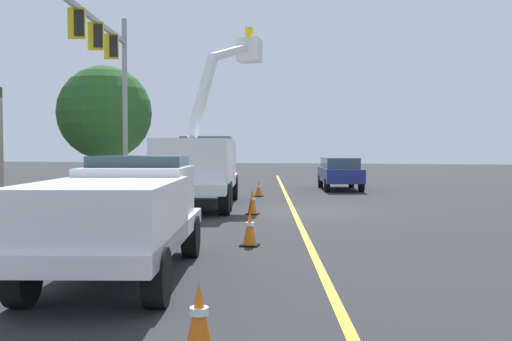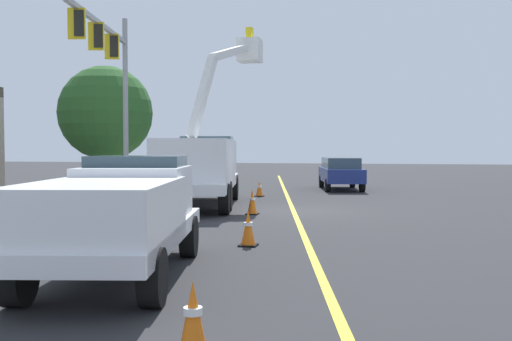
{
  "view_description": "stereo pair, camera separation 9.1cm",
  "coord_description": "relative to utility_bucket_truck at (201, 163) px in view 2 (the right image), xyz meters",
  "views": [
    {
      "loc": [
        -19.89,
        -3.06,
        2.23
      ],
      "look_at": [
        0.14,
        1.38,
        1.4
      ],
      "focal_mm": 40.28,
      "sensor_mm": 36.0,
      "label": 1
    },
    {
      "loc": [
        -19.87,
        -3.15,
        2.23
      ],
      "look_at": [
        0.14,
        1.38,
        1.4
      ],
      "focal_mm": 40.28,
      "sensor_mm": 36.0,
      "label": 2
    }
  ],
  "objects": [
    {
      "name": "traffic_cone_mid_rear",
      "position": [
        -2.36,
        -2.54,
        -1.2
      ],
      "size": [
        0.4,
        0.4,
        0.84
      ],
      "color": "black",
      "rests_on": "ground"
    },
    {
      "name": "service_pickup_truck",
      "position": [
        -11.87,
        -2.42,
        -0.5
      ],
      "size": [
        5.91,
        3.19,
        2.06
      ],
      "color": "white",
      "rests_on": "ground"
    },
    {
      "name": "utility_bucket_truck",
      "position": [
        0.0,
        0.0,
        0.0
      ],
      "size": [
        8.54,
        4.11,
        7.02
      ],
      "color": "white",
      "rests_on": "ground"
    },
    {
      "name": "traffic_cone_trailing",
      "position": [
        4.52,
        -1.26,
        -1.26
      ],
      "size": [
        0.4,
        0.4,
        0.72
      ],
      "color": "black",
      "rests_on": "ground"
    },
    {
      "name": "sidewalk_far_side",
      "position": [
        -2.6,
        4.24,
        -1.55
      ],
      "size": [
        59.48,
        15.68,
        0.12
      ],
      "primitive_type": "cube",
      "rotation": [
        0.0,
        0.0,
        0.2
      ],
      "color": "#9E9E99",
      "rests_on": "ground"
    },
    {
      "name": "traffic_cone_mid_front",
      "position": [
        -8.33,
        -3.84,
        -1.22
      ],
      "size": [
        0.4,
        0.4,
        0.81
      ],
      "color": "black",
      "rests_on": "ground"
    },
    {
      "name": "lane_centre_stripe",
      "position": [
        -0.96,
        -3.7,
        -1.61
      ],
      "size": [
        49.0,
        10.29,
        0.01
      ],
      "primitive_type": "cube",
      "rotation": [
        0.0,
        0.0,
        0.2
      ],
      "color": "yellow",
      "rests_on": "ground"
    },
    {
      "name": "traffic_signal_mast",
      "position": [
        0.07,
        3.76,
        3.79
      ],
      "size": [
        7.41,
        1.7,
        7.81
      ],
      "color": "gray",
      "rests_on": "ground"
    },
    {
      "name": "street_tree_right",
      "position": [
        6.06,
        7.1,
        2.37
      ],
      "size": [
        4.77,
        4.77,
        6.37
      ],
      "color": "brown",
      "rests_on": "ground"
    },
    {
      "name": "passing_minivan",
      "position": [
        9.62,
        -4.54,
        -0.64
      ],
      "size": [
        5.09,
        2.83,
        1.69
      ],
      "color": "navy",
      "rests_on": "ground"
    },
    {
      "name": "ground",
      "position": [
        -0.96,
        -3.7,
        -1.61
      ],
      "size": [
        120.0,
        120.0,
        0.0
      ],
      "primitive_type": "plane",
      "color": "#2D2D30"
    },
    {
      "name": "traffic_cone_leading",
      "position": [
        -15.2,
        -4.9,
        -1.2
      ],
      "size": [
        0.4,
        0.4,
        0.84
      ],
      "color": "black",
      "rests_on": "ground"
    }
  ]
}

